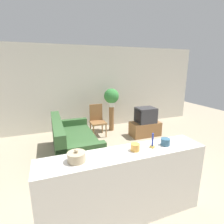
% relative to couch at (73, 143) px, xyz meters
% --- Properties ---
extents(ground_plane, '(14.00, 14.00, 0.00)m').
position_rel_couch_xyz_m(ground_plane, '(0.40, -1.58, -0.31)').
color(ground_plane, tan).
extents(wall_back, '(9.00, 0.06, 2.70)m').
position_rel_couch_xyz_m(wall_back, '(0.40, 1.85, 1.04)').
color(wall_back, beige).
rests_on(wall_back, ground_plane).
extents(couch, '(0.94, 1.88, 0.89)m').
position_rel_couch_xyz_m(couch, '(0.00, 0.00, 0.00)').
color(couch, '#33562D').
rests_on(couch, ground_plane).
extents(tv_stand, '(0.89, 0.48, 0.42)m').
position_rel_couch_xyz_m(tv_stand, '(2.24, 0.51, -0.10)').
color(tv_stand, olive).
rests_on(tv_stand, ground_plane).
extents(television, '(0.56, 0.46, 0.45)m').
position_rel_couch_xyz_m(television, '(2.24, 0.51, 0.34)').
color(television, '#333338').
rests_on(television, tv_stand).
extents(wooden_chair, '(0.44, 0.44, 0.95)m').
position_rel_couch_xyz_m(wooden_chair, '(0.89, 1.05, 0.20)').
color(wooden_chair, olive).
rests_on(wooden_chair, ground_plane).
extents(plant_stand, '(0.16, 0.16, 0.80)m').
position_rel_couch_xyz_m(plant_stand, '(1.44, 1.29, 0.09)').
color(plant_stand, olive).
rests_on(plant_stand, ground_plane).
extents(potted_plant, '(0.47, 0.47, 0.58)m').
position_rel_couch_xyz_m(potted_plant, '(1.44, 1.29, 0.82)').
color(potted_plant, white).
rests_on(potted_plant, plant_stand).
extents(foreground_counter, '(2.20, 0.44, 0.99)m').
position_rel_couch_xyz_m(foreground_counter, '(0.40, -2.03, 0.19)').
color(foreground_counter, silver).
rests_on(foreground_counter, ground_plane).
extents(decorative_bowl, '(0.21, 0.21, 0.15)m').
position_rel_couch_xyz_m(decorative_bowl, '(-0.22, -2.03, 0.74)').
color(decorative_bowl, tan).
rests_on(decorative_bowl, foreground_counter).
extents(candle_jar, '(0.12, 0.12, 0.09)m').
position_rel_couch_xyz_m(candle_jar, '(0.53, -2.03, 0.73)').
color(candle_jar, gold).
rests_on(candle_jar, foreground_counter).
extents(candlestick, '(0.07, 0.07, 0.20)m').
position_rel_couch_xyz_m(candlestick, '(0.79, -2.03, 0.74)').
color(candlestick, '#B7933D').
rests_on(candlestick, foreground_counter).
extents(coffee_tin, '(0.13, 0.13, 0.10)m').
position_rel_couch_xyz_m(coffee_tin, '(1.00, -2.03, 0.73)').
color(coffee_tin, '#335B75').
rests_on(coffee_tin, foreground_counter).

